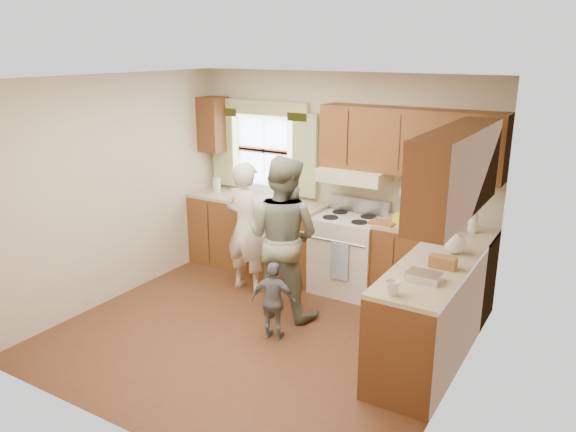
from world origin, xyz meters
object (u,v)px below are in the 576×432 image
Objects in this scene: stove at (349,253)px; woman_right at (283,237)px; woman_left at (247,227)px; child at (274,301)px.

stove is 0.62× the size of woman_right.
woman_left reaches higher than child.
woman_right is 2.17× the size of child.
woman_right is (-0.35, -0.90, 0.40)m from stove.
woman_left is at bearing -26.60° from woman_right.
child is (0.23, -0.52, -0.46)m from woman_right.
woman_left is 1.29m from child.
stove is 1.04m from woman_right.
woman_left is 0.89× the size of woman_right.
stove is 1.35× the size of child.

